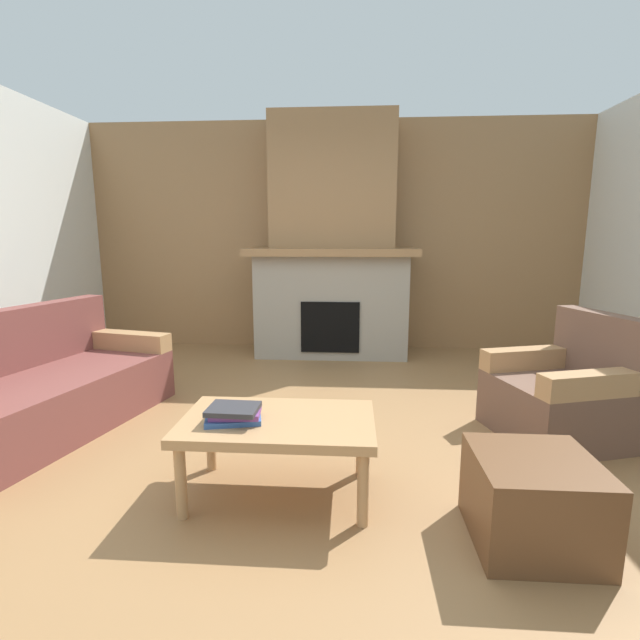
% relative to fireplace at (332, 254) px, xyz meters
% --- Properties ---
extents(ground, '(9.00, 9.00, 0.00)m').
position_rel_fireplace_xyz_m(ground, '(0.00, -2.62, -1.16)').
color(ground, olive).
extents(wall_back_wood_panel, '(6.00, 0.12, 2.70)m').
position_rel_fireplace_xyz_m(wall_back_wood_panel, '(0.00, 0.38, 0.19)').
color(wall_back_wood_panel, '#997047').
rests_on(wall_back_wood_panel, ground).
extents(fireplace, '(1.90, 0.82, 2.70)m').
position_rel_fireplace_xyz_m(fireplace, '(0.00, 0.00, 0.00)').
color(fireplace, gray).
rests_on(fireplace, ground).
extents(couch, '(1.21, 1.94, 0.85)m').
position_rel_fireplace_xyz_m(couch, '(-1.96, -2.36, -0.88)').
color(couch, brown).
rests_on(couch, ground).
extents(armchair, '(0.94, 0.94, 0.85)m').
position_rel_fireplace_xyz_m(armchair, '(1.69, -2.21, -0.87)').
color(armchair, brown).
rests_on(armchair, ground).
extents(coffee_table, '(1.00, 0.60, 0.43)m').
position_rel_fireplace_xyz_m(coffee_table, '(-0.15, -3.08, -0.79)').
color(coffee_table, tan).
rests_on(coffee_table, ground).
extents(ottoman, '(0.52, 0.52, 0.40)m').
position_rel_fireplace_xyz_m(ottoman, '(1.05, -3.38, -0.96)').
color(ottoman, brown).
rests_on(ottoman, ground).
extents(book_stack_near_edge, '(0.31, 0.25, 0.08)m').
position_rel_fireplace_xyz_m(book_stack_near_edge, '(-0.36, -3.13, -0.69)').
color(book_stack_near_edge, '#335699').
rests_on(book_stack_near_edge, coffee_table).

